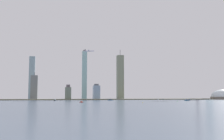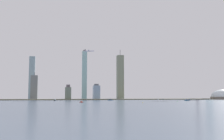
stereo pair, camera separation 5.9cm
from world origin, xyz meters
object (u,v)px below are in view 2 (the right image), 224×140
at_px(observation_tower, 196,57).
at_px(boat_3, 81,102).
at_px(skyscraper_3, 68,93).
at_px(airplane, 89,51).
at_px(boat_6, 187,100).
at_px(channel_buoy_1, 177,101).
at_px(skyscraper_0, 120,77).
at_px(boat_2, 158,100).
at_px(channel_buoy_0, 143,102).
at_px(skyscraper_6, 96,92).
at_px(skyscraper_5, 32,78).
at_px(boat_4, 163,99).
at_px(skyscraper_1, 84,75).
at_px(boat_0, 189,100).
at_px(skyscraper_4, 34,88).
at_px(stadium_dome, 224,97).
at_px(boat_5, 55,100).
at_px(boat_1, 110,100).
at_px(skyscraper_2, 209,78).

height_order(observation_tower, boat_3, observation_tower).
bearing_deg(skyscraper_3, airplane, -13.88).
bearing_deg(boat_6, channel_buoy_1, 55.20).
distance_m(skyscraper_0, boat_2, 186.42).
xyz_separation_m(skyscraper_3, channel_buoy_0, (141.05, -367.78, -21.64)).
bearing_deg(observation_tower, skyscraper_6, -176.45).
height_order(skyscraper_5, boat_4, skyscraper_5).
bearing_deg(skyscraper_1, skyscraper_5, 166.92).
distance_m(skyscraper_6, boat_0, 311.52).
distance_m(skyscraper_1, skyscraper_4, 176.66).
xyz_separation_m(skyscraper_6, airplane, (-29.37, -30.08, 139.73)).
distance_m(skyscraper_3, boat_0, 393.87).
bearing_deg(skyscraper_6, skyscraper_0, 14.45).
relative_size(boat_0, channel_buoy_1, 5.89).
relative_size(stadium_dome, boat_5, 6.33).
xyz_separation_m(skyscraper_5, boat_4, (434.38, -155.94, -75.71)).
bearing_deg(skyscraper_3, skyscraper_5, 147.41).
distance_m(skyscraper_1, boat_3, 353.20).
bearing_deg(skyscraper_6, boat_1, -77.21).
xyz_separation_m(skyscraper_6, boat_2, (179.40, -120.24, -24.22)).
relative_size(skyscraper_1, boat_6, 13.86).
bearing_deg(skyscraper_4, boat_6, -27.29).
height_order(stadium_dome, skyscraper_2, skyscraper_2).
xyz_separation_m(skyscraper_1, boat_0, (309.14, -179.46, -85.36)).
xyz_separation_m(boat_2, airplane, (-208.77, 90.16, 163.96)).
bearing_deg(channel_buoy_0, boat_4, 60.17).
distance_m(observation_tower, boat_1, 429.90).
distance_m(skyscraper_5, boat_6, 537.34).
bearing_deg(skyscraper_1, skyscraper_2, -1.37).
relative_size(skyscraper_2, channel_buoy_0, 65.65).
distance_m(boat_5, channel_buoy_1, 340.94).
height_order(skyscraper_3, boat_5, skyscraper_3).
xyz_separation_m(skyscraper_3, boat_2, (277.07, -107.03, -21.60)).
bearing_deg(skyscraper_3, boat_1, -39.69).
xyz_separation_m(skyscraper_5, boat_1, (249.80, -183.36, -75.89)).
xyz_separation_m(skyscraper_3, boat_1, (124.04, -102.94, -21.64)).
height_order(observation_tower, skyscraper_0, observation_tower).
height_order(skyscraper_0, boat_5, skyscraper_0).
bearing_deg(channel_buoy_0, boat_5, 126.39).
relative_size(skyscraper_0, skyscraper_1, 1.04).
bearing_deg(boat_6, stadium_dome, -139.91).
distance_m(skyscraper_0, channel_buoy_1, 332.76).
bearing_deg(boat_1, skyscraper_2, 162.64).
xyz_separation_m(boat_3, boat_5, (-59.48, 181.87, 0.55)).
distance_m(skyscraper_5, skyscraper_6, 238.96).
bearing_deg(channel_buoy_0, boat_0, 45.03).
relative_size(skyscraper_4, skyscraper_6, 1.71).
relative_size(boat_1, channel_buoy_1, 6.07).
xyz_separation_m(boat_3, boat_4, (290.18, 227.06, 0.32)).
bearing_deg(skyscraper_6, boat_3, -104.08).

